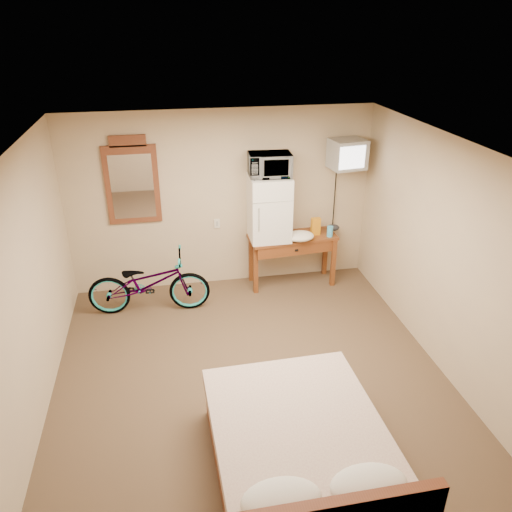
# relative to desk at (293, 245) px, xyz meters

# --- Properties ---
(room) EXTENTS (4.60, 4.64, 2.50)m
(room) POSITION_rel_desk_xyz_m (-0.96, -2.00, 0.63)
(room) COLOR #4C3826
(room) RESTS_ON ground
(desk) EXTENTS (1.27, 0.57, 0.75)m
(desk) POSITION_rel_desk_xyz_m (0.00, 0.00, 0.00)
(desk) COLOR brown
(desk) RESTS_ON floor
(mini_fridge) EXTENTS (0.55, 0.54, 0.89)m
(mini_fridge) POSITION_rel_desk_xyz_m (-0.34, 0.03, 0.58)
(mini_fridge) COLOR white
(mini_fridge) RESTS_ON desk
(microwave) EXTENTS (0.58, 0.41, 0.31)m
(microwave) POSITION_rel_desk_xyz_m (-0.34, 0.03, 1.18)
(microwave) COLOR white
(microwave) RESTS_ON mini_fridge
(snack_bag) EXTENTS (0.13, 0.08, 0.25)m
(snack_bag) POSITION_rel_desk_xyz_m (0.33, 0.02, 0.26)
(snack_bag) COLOR orange
(snack_bag) RESTS_ON desk
(blue_cup) EXTENTS (0.09, 0.09, 0.15)m
(blue_cup) POSITION_rel_desk_xyz_m (0.51, -0.08, 0.21)
(blue_cup) COLOR #44B1EA
(blue_cup) RESTS_ON desk
(cloth_cream) EXTENTS (0.40, 0.31, 0.12)m
(cloth_cream) POSITION_rel_desk_xyz_m (0.06, -0.13, 0.19)
(cloth_cream) COLOR silver
(cloth_cream) RESTS_ON desk
(cloth_dark_a) EXTENTS (0.29, 0.22, 0.11)m
(cloth_dark_a) POSITION_rel_desk_xyz_m (-0.47, -0.10, 0.19)
(cloth_dark_a) COLOR black
(cloth_dark_a) RESTS_ON desk
(cloth_dark_b) EXTENTS (0.19, 0.15, 0.09)m
(cloth_dark_b) POSITION_rel_desk_xyz_m (0.63, 0.12, 0.17)
(cloth_dark_b) COLOR black
(cloth_dark_b) RESTS_ON desk
(crt_television) EXTENTS (0.50, 0.59, 0.39)m
(crt_television) POSITION_rel_desk_xyz_m (0.71, 0.02, 1.27)
(crt_television) COLOR black
(crt_television) RESTS_ON room
(wall_mirror) EXTENTS (0.70, 0.04, 1.18)m
(wall_mirror) POSITION_rel_desk_xyz_m (-2.14, 0.27, 0.98)
(wall_mirror) COLOR brown
(wall_mirror) RESTS_ON room
(bicycle) EXTENTS (1.61, 0.65, 0.83)m
(bicycle) POSITION_rel_desk_xyz_m (-2.03, -0.36, -0.20)
(bicycle) COLOR black
(bicycle) RESTS_ON floor
(bed) EXTENTS (1.44, 1.94, 0.90)m
(bed) POSITION_rel_desk_xyz_m (-0.79, -3.39, -0.32)
(bed) COLOR brown
(bed) RESTS_ON floor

